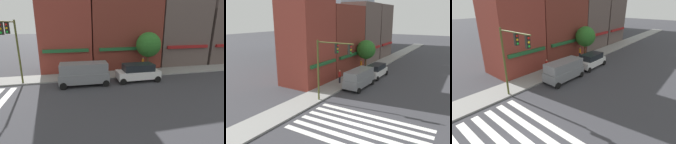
% 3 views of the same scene
% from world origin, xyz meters
% --- Properties ---
extents(ground_plane, '(200.00, 200.00, 0.00)m').
position_xyz_m(ground_plane, '(0.00, 0.00, 0.00)').
color(ground_plane, '#38383D').
extents(sidewalk_left, '(120.00, 3.00, 0.15)m').
position_xyz_m(sidewalk_left, '(0.00, 7.50, 0.07)').
color(sidewalk_left, gray).
rests_on(sidewalk_left, ground_plane).
extents(crosswalk_stripes, '(5.93, 10.80, 0.01)m').
position_xyz_m(crosswalk_stripes, '(0.00, 0.00, 0.00)').
color(crosswalk_stripes, silver).
rests_on(crosswalk_stripes, ground_plane).
extents(storefront_row, '(31.09, 5.30, 13.77)m').
position_xyz_m(storefront_row, '(19.69, 11.50, 5.84)').
color(storefront_row, maroon).
rests_on(storefront_row, ground_plane).
extents(traffic_signal, '(0.32, 4.15, 6.53)m').
position_xyz_m(traffic_signal, '(3.28, 4.95, 4.68)').
color(traffic_signal, '#474C1E').
rests_on(traffic_signal, ground_plane).
extents(van_grey, '(5.05, 2.22, 2.34)m').
position_xyz_m(van_grey, '(9.60, 4.70, 1.29)').
color(van_grey, slate).
rests_on(van_grey, ground_plane).
extents(suv_white, '(4.70, 2.12, 1.94)m').
position_xyz_m(suv_white, '(15.47, 4.70, 1.03)').
color(suv_white, white).
rests_on(suv_white, ground_plane).
extents(pedestrian_orange_vest, '(0.32, 0.32, 1.77)m').
position_xyz_m(pedestrian_orange_vest, '(17.48, 8.16, 1.07)').
color(pedestrian_orange_vest, '#23232D').
rests_on(pedestrian_orange_vest, sidewalk_left).
extents(pedestrian_red_jacket, '(0.32, 0.32, 1.77)m').
position_xyz_m(pedestrian_red_jacket, '(9.60, 7.57, 1.07)').
color(pedestrian_red_jacket, '#23232D').
rests_on(pedestrian_red_jacket, sidewalk_left).
extents(street_tree, '(3.07, 3.07, 5.01)m').
position_xyz_m(street_tree, '(17.82, 7.50, 3.62)').
color(street_tree, brown).
rests_on(street_tree, sidewalk_left).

